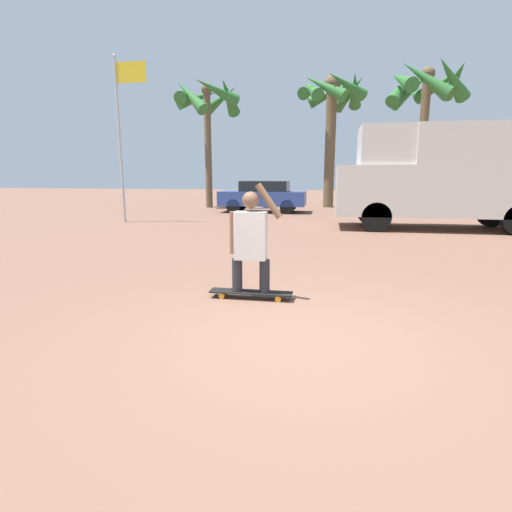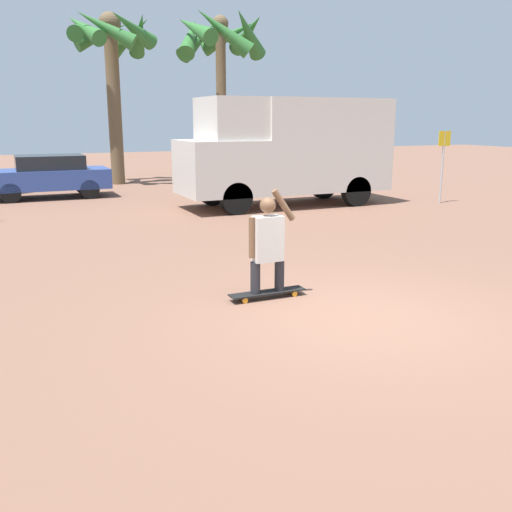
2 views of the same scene
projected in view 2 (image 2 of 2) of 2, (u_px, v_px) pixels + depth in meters
The scene contains 8 objects.
ground_plane at pixel (366, 319), 7.34m from camera, with size 80.00×80.00×0.00m, color brown.
skateboard at pixel (267, 293), 8.18m from camera, with size 1.14×0.23×0.10m.
person_skateboarder at pixel (268, 240), 8.00m from camera, with size 0.71×0.22×1.48m.
camper_van at pixel (289, 148), 16.69m from camera, with size 6.19×2.17×3.10m.
parked_car_blue at pixel (49, 175), 18.53m from camera, with size 3.81×1.74×1.39m.
palm_tree_near_van at pixel (219, 41), 23.07m from camera, with size 3.90×3.97×6.83m.
palm_tree_center_background at pixel (111, 46), 21.54m from camera, with size 3.50×3.53×6.52m.
street_sign at pixel (443, 157), 17.25m from camera, with size 0.44×0.06×2.17m.
Camera 2 is at (-4.15, -5.75, 2.50)m, focal length 40.00 mm.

